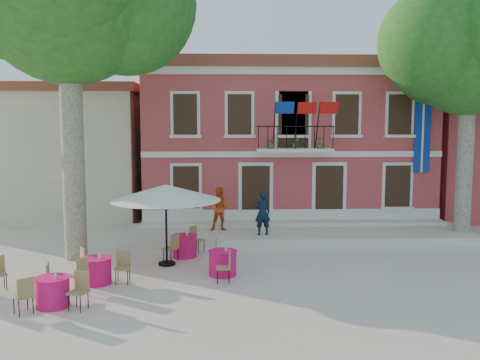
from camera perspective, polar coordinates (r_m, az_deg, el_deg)
name	(u,v)px	position (r m, az deg, el deg)	size (l,w,h in m)	color
ground	(256,268)	(17.54, 1.71, -9.32)	(90.00, 90.00, 0.00)	beige
main_building	(282,140)	(27.04, 4.51, 4.31)	(13.50, 9.59, 7.50)	#C0454A
neighbor_west	(58,150)	(29.10, -18.89, 3.02)	(9.40, 9.40, 6.40)	beige
terrace	(297,234)	(21.97, 6.15, -5.73)	(14.00, 3.40, 0.30)	silver
plane_tree_east	(470,51)	(23.09, 23.32, 12.48)	(5.11, 5.11, 10.04)	#A59E84
patio_umbrella	(166,193)	(17.56, -7.92, -1.36)	(3.59, 3.59, 2.67)	black
pedestrian_navy	(263,213)	(20.82, 2.42, -3.50)	(0.64, 0.42, 1.75)	black
pedestrian_orange	(221,209)	(21.65, -2.08, -3.11)	(0.85, 0.67, 1.76)	#E14C1A
cafe_table_0	(53,290)	(14.71, -19.36, -11.05)	(1.84, 1.77, 0.95)	#EF1673
cafe_table_1	(97,269)	(16.32, -15.04, -9.18)	(1.63, 1.87, 0.95)	#EF1673
cafe_table_3	(184,245)	(18.85, -5.94, -6.92)	(1.44, 1.82, 0.95)	#EF1673
cafe_table_4	(223,262)	(16.60, -1.87, -8.73)	(0.90, 1.93, 0.95)	#EF1673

